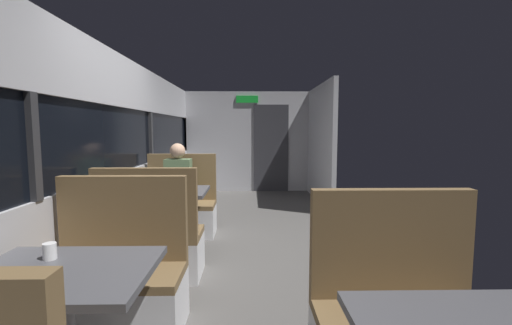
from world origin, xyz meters
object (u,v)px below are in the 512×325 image
bench_mid_window_facing_entry (181,211)px  seated_passenger (179,197)px  dining_table_near_window (62,289)px  coffee_cup_primary (158,185)px  bench_near_window_facing_entry (117,285)px  bench_mid_window_facing_end (152,245)px  coffee_cup_secondary (50,251)px  dining_table_mid_window (168,199)px

bench_mid_window_facing_entry → seated_passenger: seated_passenger is taller
dining_table_near_window → coffee_cup_primary: size_ratio=10.00×
dining_table_near_window → bench_near_window_facing_entry: (0.00, 0.70, -0.31)m
bench_mid_window_facing_end → seated_passenger: size_ratio=0.87×
bench_near_window_facing_entry → coffee_cup_secondary: size_ratio=12.22×
bench_mid_window_facing_entry → coffee_cup_secondary: (-0.14, -2.82, 0.46)m
bench_near_window_facing_entry → dining_table_near_window: bearing=-90.0°
dining_table_near_window → coffee_cup_secondary: coffee_cup_secondary is taller
dining_table_near_window → coffee_cup_primary: (-0.15, 2.38, 0.15)m
dining_table_mid_window → bench_mid_window_facing_entry: (0.00, 0.70, -0.31)m
bench_mid_window_facing_end → seated_passenger: bearing=90.0°
bench_near_window_facing_entry → dining_table_mid_window: size_ratio=1.22×
bench_mid_window_facing_end → coffee_cup_primary: 0.95m
dining_table_near_window → bench_mid_window_facing_entry: 2.98m
seated_passenger → coffee_cup_secondary: (-0.14, -2.74, 0.25)m
bench_mid_window_facing_end → bench_mid_window_facing_entry: size_ratio=1.00×
dining_table_near_window → bench_mid_window_facing_entry: size_ratio=0.82×
dining_table_near_window → coffee_cup_secondary: 0.25m
dining_table_mid_window → bench_near_window_facing_entry: bearing=-90.0°
bench_near_window_facing_entry → bench_mid_window_facing_entry: 2.26m
bench_near_window_facing_entry → coffee_cup_primary: size_ratio=12.22×
bench_near_window_facing_entry → bench_mid_window_facing_entry: size_ratio=1.00×
bench_mid_window_facing_entry → coffee_cup_primary: size_ratio=12.22×
bench_near_window_facing_entry → coffee_cup_primary: 1.75m
seated_passenger → bench_near_window_facing_entry: bearing=-90.0°
dining_table_mid_window → coffee_cup_secondary: size_ratio=10.00×
bench_near_window_facing_entry → coffee_cup_primary: bearing=95.0°
bench_near_window_facing_entry → seated_passenger: seated_passenger is taller
bench_near_window_facing_entry → bench_mid_window_facing_entry: bearing=90.0°
bench_mid_window_facing_entry → coffee_cup_secondary: 2.86m
dining_table_mid_window → dining_table_near_window: bearing=-90.0°
coffee_cup_secondary → bench_mid_window_facing_end: bearing=84.4°
dining_table_near_window → dining_table_mid_window: (0.00, 2.26, 0.00)m
dining_table_near_window → seated_passenger: bearing=90.0°
bench_mid_window_facing_end → coffee_cup_primary: (-0.15, 0.82, 0.46)m
bench_near_window_facing_entry → bench_mid_window_facing_end: same height
coffee_cup_secondary → bench_near_window_facing_entry: bearing=76.0°
dining_table_mid_window → coffee_cup_primary: size_ratio=10.00×
coffee_cup_primary → coffee_cup_secondary: 2.24m
dining_table_near_window → coffee_cup_primary: coffee_cup_primary is taller
bench_near_window_facing_entry → dining_table_mid_window: bearing=90.0°
bench_near_window_facing_entry → dining_table_mid_window: bench_near_window_facing_entry is taller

